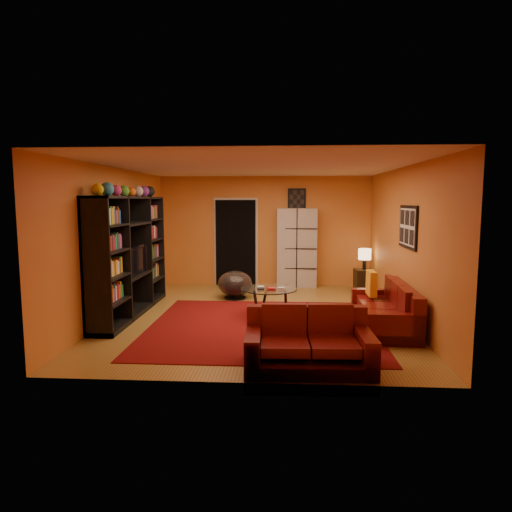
# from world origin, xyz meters

# --- Properties ---
(floor) EXTENTS (6.00, 6.00, 0.00)m
(floor) POSITION_xyz_m (0.00, 0.00, 0.00)
(floor) COLOR olive
(floor) RESTS_ON ground
(ceiling) EXTENTS (6.00, 6.00, 0.00)m
(ceiling) POSITION_xyz_m (0.00, 0.00, 2.60)
(ceiling) COLOR white
(ceiling) RESTS_ON wall_back
(wall_back) EXTENTS (6.00, 0.00, 6.00)m
(wall_back) POSITION_xyz_m (0.00, 3.00, 1.30)
(wall_back) COLOR orange
(wall_back) RESTS_ON floor
(wall_front) EXTENTS (6.00, 0.00, 6.00)m
(wall_front) POSITION_xyz_m (0.00, -3.00, 1.30)
(wall_front) COLOR orange
(wall_front) RESTS_ON floor
(wall_left) EXTENTS (0.00, 6.00, 6.00)m
(wall_left) POSITION_xyz_m (-2.50, 0.00, 1.30)
(wall_left) COLOR orange
(wall_left) RESTS_ON floor
(wall_right) EXTENTS (0.00, 6.00, 6.00)m
(wall_right) POSITION_xyz_m (2.50, 0.00, 1.30)
(wall_right) COLOR orange
(wall_right) RESTS_ON floor
(rug) EXTENTS (3.60, 3.60, 0.01)m
(rug) POSITION_xyz_m (0.10, -0.70, 0.01)
(rug) COLOR #53090A
(rug) RESTS_ON floor
(doorway) EXTENTS (0.95, 0.10, 2.04)m
(doorway) POSITION_xyz_m (-0.70, 2.96, 1.02)
(doorway) COLOR black
(doorway) RESTS_ON floor
(wall_art_right) EXTENTS (0.03, 1.00, 0.70)m
(wall_art_right) POSITION_xyz_m (2.48, -0.30, 1.60)
(wall_art_right) COLOR black
(wall_art_right) RESTS_ON wall_right
(wall_art_back) EXTENTS (0.42, 0.03, 0.52)m
(wall_art_back) POSITION_xyz_m (0.75, 2.98, 2.05)
(wall_art_back) COLOR black
(wall_art_back) RESTS_ON wall_back
(entertainment_unit) EXTENTS (0.45, 3.00, 2.10)m
(entertainment_unit) POSITION_xyz_m (-2.27, 0.00, 1.05)
(entertainment_unit) COLOR black
(entertainment_unit) RESTS_ON floor
(tv) EXTENTS (0.89, 0.12, 0.51)m
(tv) POSITION_xyz_m (-2.23, 0.03, 0.98)
(tv) COLOR black
(tv) RESTS_ON entertainment_unit
(sofa) EXTENTS (0.87, 1.99, 0.85)m
(sofa) POSITION_xyz_m (2.13, -0.66, 0.29)
(sofa) COLOR #540B0B
(sofa) RESTS_ON rug
(loveseat) EXTENTS (1.56, 0.97, 0.85)m
(loveseat) POSITION_xyz_m (0.76, -2.42, 0.28)
(loveseat) COLOR #540B0B
(loveseat) RESTS_ON rug
(throw_pillow) EXTENTS (0.12, 0.42, 0.42)m
(throw_pillow) POSITION_xyz_m (1.95, -0.13, 0.63)
(throw_pillow) COLOR #F9A41B
(throw_pillow) RESTS_ON sofa
(coffee_table) EXTENTS (0.98, 0.98, 0.49)m
(coffee_table) POSITION_xyz_m (0.20, -0.04, 0.45)
(coffee_table) COLOR silver
(coffee_table) RESTS_ON floor
(storage_cabinet) EXTENTS (0.94, 0.44, 1.85)m
(storage_cabinet) POSITION_xyz_m (0.75, 2.80, 0.92)
(storage_cabinet) COLOR #B3ADA5
(storage_cabinet) RESTS_ON floor
(bowl_chair) EXTENTS (0.71, 0.71, 0.58)m
(bowl_chair) POSITION_xyz_m (-0.55, 1.38, 0.31)
(bowl_chair) COLOR black
(bowl_chair) RESTS_ON floor
(side_table) EXTENTS (0.44, 0.44, 0.50)m
(side_table) POSITION_xyz_m (2.25, 2.30, 0.25)
(side_table) COLOR black
(side_table) RESTS_ON floor
(table_lamp) EXTENTS (0.28, 0.28, 0.46)m
(table_lamp) POSITION_xyz_m (2.25, 2.30, 0.83)
(table_lamp) COLOR black
(table_lamp) RESTS_ON side_table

